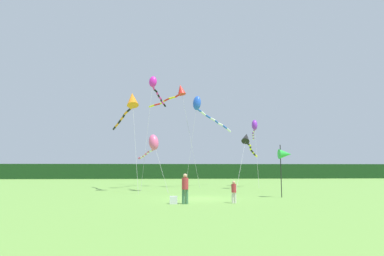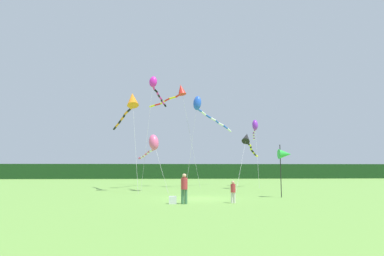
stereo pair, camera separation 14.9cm
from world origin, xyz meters
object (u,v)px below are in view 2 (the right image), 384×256
(banner_flag_pole, at_px, (285,155))
(kite_blue, at_px, (201,107))
(cooler_box, at_px, (173,200))
(kite_magenta, at_px, (155,86))
(kite_red, at_px, (179,92))
(kite_rainbow, at_px, (153,144))
(kite_orange, at_px, (131,102))
(kite_purple, at_px, (255,127))
(person_adult, at_px, (184,187))
(kite_black, at_px, (248,140))
(person_child, at_px, (233,191))

(banner_flag_pole, xyz_separation_m, kite_blue, (-4.79, 12.82, 5.73))
(cooler_box, relative_size, kite_magenta, 0.04)
(kite_blue, distance_m, kite_red, 3.38)
(banner_flag_pole, relative_size, kite_rainbow, 0.68)
(cooler_box, relative_size, kite_red, 0.04)
(kite_magenta, distance_m, kite_orange, 4.23)
(kite_purple, bearing_deg, kite_magenta, -160.23)
(person_adult, relative_size, banner_flag_pole, 0.47)
(cooler_box, height_order, kite_orange, kite_orange)
(kite_black, bearing_deg, kite_rainbow, -160.63)
(cooler_box, bearing_deg, kite_rainbow, 98.97)
(person_child, height_order, kite_orange, kite_orange)
(kite_red, relative_size, kite_orange, 1.26)
(banner_flag_pole, bearing_deg, kite_black, 91.09)
(cooler_box, height_order, banner_flag_pole, banner_flag_pole)
(person_adult, bearing_deg, banner_flag_pole, 28.17)
(person_adult, bearing_deg, kite_rainbow, 102.15)
(kite_blue, bearing_deg, cooler_box, -100.89)
(kite_purple, xyz_separation_m, kite_magenta, (-11.41, -4.10, 3.68))
(cooler_box, height_order, kite_blue, kite_blue)
(cooler_box, xyz_separation_m, kite_rainbow, (-1.74, 11.04, 4.05))
(kite_black, bearing_deg, person_adult, -116.18)
(person_child, height_order, kite_purple, kite_purple)
(person_child, height_order, banner_flag_pole, banner_flag_pole)
(kite_purple, xyz_separation_m, kite_rainbow, (-11.34, -7.33, -2.51))
(kite_magenta, bearing_deg, kite_rainbow, -88.70)
(kite_black, bearing_deg, banner_flag_pole, -88.91)
(person_child, height_order, kite_blue, kite_blue)
(kite_blue, height_order, kite_rainbow, kite_blue)
(kite_purple, height_order, kite_rainbow, kite_purple)
(kite_purple, distance_m, kite_red, 9.72)
(banner_flag_pole, bearing_deg, kite_magenta, 133.15)
(kite_rainbow, height_order, kite_orange, kite_orange)
(kite_magenta, relative_size, kite_orange, 1.24)
(kite_black, relative_size, kite_orange, 1.01)
(kite_rainbow, bearing_deg, kite_purple, 32.91)
(kite_blue, distance_m, kite_rainbow, 8.70)
(kite_blue, bearing_deg, kite_rainbow, -131.43)
(kite_orange, bearing_deg, person_adult, -68.61)
(person_child, bearing_deg, kite_magenta, 110.80)
(person_adult, height_order, kite_blue, kite_blue)
(kite_blue, height_order, kite_magenta, kite_magenta)
(person_child, relative_size, kite_red, 0.11)
(person_child, bearing_deg, kite_purple, 71.62)
(person_adult, bearing_deg, kite_magenta, 99.76)
(person_child, xyz_separation_m, banner_flag_pole, (4.44, 3.65, 2.28))
(person_child, xyz_separation_m, kite_rainbow, (-5.29, 10.87, 3.55))
(cooler_box, distance_m, kite_magenta, 17.66)
(kite_blue, bearing_deg, person_child, -88.80)
(kite_rainbow, bearing_deg, kite_magenta, 91.30)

